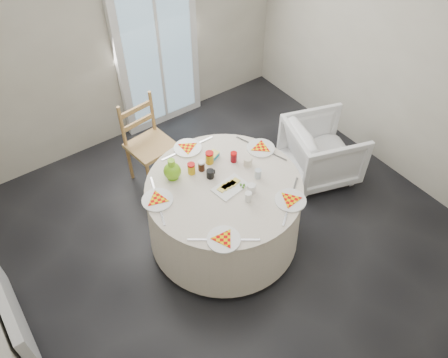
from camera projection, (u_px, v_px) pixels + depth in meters
floor at (232, 234)px, 4.24m from camera, size 4.00×4.00×0.00m
wall_back at (117, 29)px, 4.44m from camera, size 4.00×0.02×2.60m
wall_right at (404, 52)px, 4.12m from camera, size 0.02×4.00×2.60m
glass_door at (157, 42)px, 4.75m from camera, size 1.00×0.08×2.10m
radiator at (10, 307)px, 3.29m from camera, size 0.07×1.00×0.55m
table at (224, 212)px, 3.95m from camera, size 1.38×1.38×0.70m
wooden_chair at (151, 145)px, 4.44m from camera, size 0.48×0.46×0.96m
armchair at (323, 146)px, 4.55m from camera, size 0.85×0.88×0.72m
place_settings at (224, 181)px, 3.67m from camera, size 1.67×1.67×0.03m
jar_cluster at (212, 160)px, 3.78m from camera, size 0.48×0.31×0.13m
butter_tub at (213, 152)px, 3.90m from camera, size 0.13×0.11×0.04m
green_pitcher at (172, 165)px, 3.66m from camera, size 0.20×0.20×0.20m
cheese_platter at (230, 184)px, 3.64m from camera, size 0.31×0.22×0.04m
mugs_glasses at (236, 169)px, 3.71m from camera, size 0.66×0.66×0.09m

